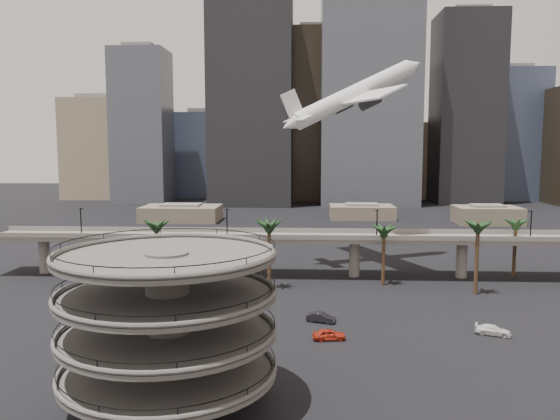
{
  "coord_description": "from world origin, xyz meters",
  "views": [
    {
      "loc": [
        1.0,
        -57.12,
        26.6
      ],
      "look_at": [
        -3.17,
        28.0,
        16.93
      ],
      "focal_mm": 35.0,
      "sensor_mm": 36.0,
      "label": 1
    }
  ],
  "objects_px": {
    "airborne_jet": "(354,95)",
    "car_c": "(493,330)",
    "parking_ramp": "(168,314)",
    "overpass": "(302,241)",
    "car_a": "(329,334)",
    "car_b": "(321,318)"
  },
  "relations": [
    {
      "from": "overpass",
      "to": "airborne_jet",
      "type": "distance_m",
      "value": 35.9
    },
    {
      "from": "car_b",
      "to": "car_a",
      "type": "bearing_deg",
      "value": -154.89
    },
    {
      "from": "parking_ramp",
      "to": "car_a",
      "type": "relative_size",
      "value": 4.84
    },
    {
      "from": "airborne_jet",
      "to": "car_a",
      "type": "relative_size",
      "value": 7.59
    },
    {
      "from": "parking_ramp",
      "to": "car_b",
      "type": "height_order",
      "value": "parking_ramp"
    },
    {
      "from": "airborne_jet",
      "to": "car_c",
      "type": "bearing_deg",
      "value": -96.12
    },
    {
      "from": "parking_ramp",
      "to": "airborne_jet",
      "type": "distance_m",
      "value": 81.76
    },
    {
      "from": "parking_ramp",
      "to": "overpass",
      "type": "bearing_deg",
      "value": 77.57
    },
    {
      "from": "car_c",
      "to": "car_b",
      "type": "bearing_deg",
      "value": 99.73
    },
    {
      "from": "parking_ramp",
      "to": "airborne_jet",
      "type": "xyz_separation_m",
      "value": [
        24.56,
        72.51,
        28.69
      ]
    },
    {
      "from": "airborne_jet",
      "to": "car_b",
      "type": "bearing_deg",
      "value": -125.13
    },
    {
      "from": "car_c",
      "to": "parking_ramp",
      "type": "bearing_deg",
      "value": 140.59
    },
    {
      "from": "parking_ramp",
      "to": "airborne_jet",
      "type": "height_order",
      "value": "airborne_jet"
    },
    {
      "from": "airborne_jet",
      "to": "car_b",
      "type": "distance_m",
      "value": 58.66
    },
    {
      "from": "airborne_jet",
      "to": "car_c",
      "type": "xyz_separation_m",
      "value": [
        16.22,
        -48.66,
        -37.82
      ]
    },
    {
      "from": "car_b",
      "to": "car_c",
      "type": "distance_m",
      "value": 24.87
    },
    {
      "from": "parking_ramp",
      "to": "car_c",
      "type": "distance_m",
      "value": 48.12
    },
    {
      "from": "overpass",
      "to": "car_a",
      "type": "height_order",
      "value": "overpass"
    },
    {
      "from": "airborne_jet",
      "to": "car_c",
      "type": "distance_m",
      "value": 63.73
    },
    {
      "from": "overpass",
      "to": "car_a",
      "type": "xyz_separation_m",
      "value": [
        4.23,
        -38.33,
        -6.56
      ]
    },
    {
      "from": "car_a",
      "to": "car_b",
      "type": "height_order",
      "value": "car_a"
    },
    {
      "from": "car_c",
      "to": "overpass",
      "type": "bearing_deg",
      "value": 58.58
    }
  ]
}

